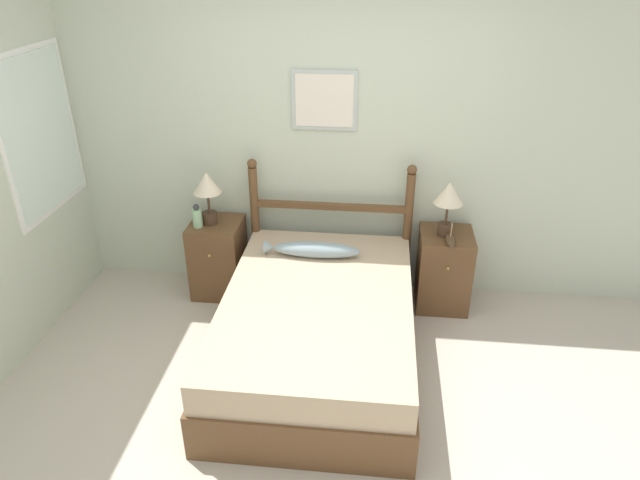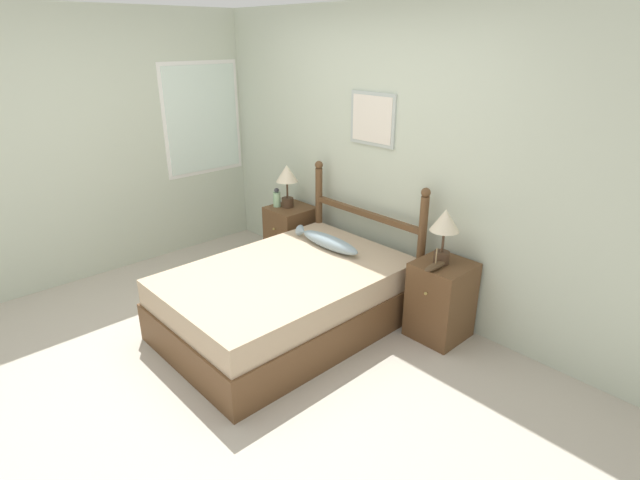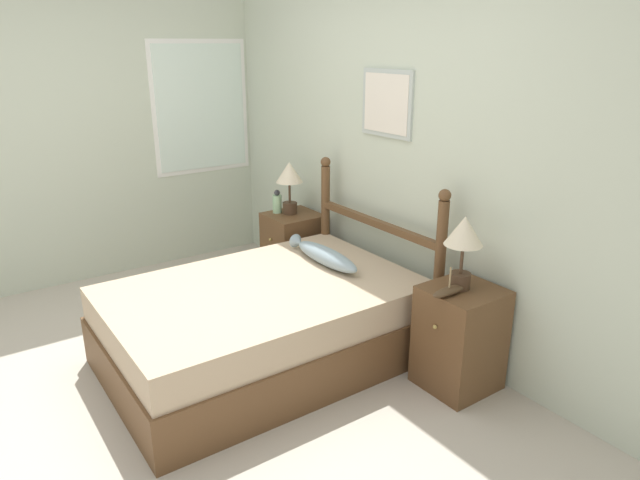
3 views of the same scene
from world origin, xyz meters
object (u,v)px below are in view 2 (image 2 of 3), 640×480
(nightstand_right, at_px, (441,300))
(bottle, at_px, (277,198))
(bed, at_px, (287,299))
(model_boat, at_px, (435,266))
(table_lamp_left, at_px, (287,178))
(fish_pillow, at_px, (328,241))
(nightstand_left, at_px, (291,236))
(table_lamp_right, at_px, (445,226))

(nightstand_right, relative_size, bottle, 3.25)
(bed, xyz_separation_m, model_boat, (0.94, 0.69, 0.40))
(table_lamp_left, height_order, fish_pillow, table_lamp_left)
(table_lamp_left, relative_size, bottle, 2.22)
(bed, height_order, table_lamp_left, table_lamp_left)
(nightstand_left, height_order, bottle, bottle)
(nightstand_right, bearing_deg, table_lamp_right, -155.35)
(nightstand_left, xyz_separation_m, table_lamp_right, (1.84, -0.01, 0.63))
(model_boat, height_order, fish_pillow, model_boat)
(nightstand_left, relative_size, fish_pillow, 0.87)
(nightstand_right, xyz_separation_m, model_boat, (0.01, -0.14, 0.35))
(nightstand_left, distance_m, bottle, 0.43)
(nightstand_left, xyz_separation_m, bottle, (-0.12, -0.08, 0.41))
(bed, relative_size, table_lamp_left, 4.46)
(nightstand_right, distance_m, bottle, 2.02)
(fish_pillow, bearing_deg, bed, -80.38)
(nightstand_left, height_order, table_lamp_right, table_lamp_right)
(table_lamp_right, bearing_deg, model_boat, -75.62)
(table_lamp_left, relative_size, table_lamp_right, 1.00)
(nightstand_right, bearing_deg, bottle, -177.65)
(nightstand_left, relative_size, bottle, 3.25)
(table_lamp_left, bearing_deg, model_boat, -3.87)
(table_lamp_left, distance_m, model_boat, 1.93)
(table_lamp_right, bearing_deg, nightstand_left, 179.62)
(nightstand_right, bearing_deg, nightstand_left, 180.00)
(bed, distance_m, table_lamp_right, 1.40)
(nightstand_left, xyz_separation_m, table_lamp_left, (-0.03, -0.01, 0.63))
(bed, xyz_separation_m, nightstand_left, (-0.93, 0.83, 0.06))
(table_lamp_left, bearing_deg, nightstand_right, 0.19)
(bed, distance_m, fish_pillow, 0.65)
(nightstand_left, height_order, model_boat, model_boat)
(table_lamp_left, distance_m, fish_pillow, 0.98)
(table_lamp_left, xyz_separation_m, fish_pillow, (0.87, -0.27, -0.36))
(model_boat, bearing_deg, bottle, 178.44)
(table_lamp_right, bearing_deg, bottle, -177.97)
(table_lamp_left, distance_m, bottle, 0.25)
(model_boat, distance_m, fish_pillow, 1.04)
(nightstand_left, bearing_deg, bed, -41.62)
(bottle, bearing_deg, table_lamp_right, 2.03)
(nightstand_left, relative_size, nightstand_right, 1.00)
(nightstand_right, bearing_deg, model_boat, -87.74)
(table_lamp_right, bearing_deg, table_lamp_left, 179.82)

